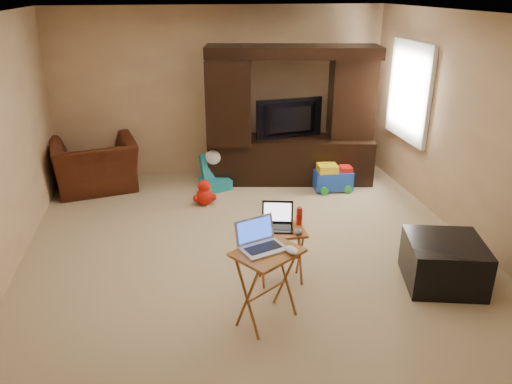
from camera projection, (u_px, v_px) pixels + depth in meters
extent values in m
plane|color=tan|center=(253.00, 251.00, 5.57)|extent=(5.50, 5.50, 0.00)
plane|color=silver|center=(252.00, 15.00, 4.62)|extent=(5.50, 5.50, 0.00)
plane|color=tan|center=(222.00, 92.00, 7.59)|extent=(5.00, 0.00, 5.00)
plane|color=tan|center=(343.00, 297.00, 2.60)|extent=(5.00, 0.00, 5.00)
plane|color=tan|center=(475.00, 132.00, 5.51)|extent=(0.00, 5.50, 5.50)
plane|color=white|center=(411.00, 92.00, 6.85)|extent=(0.00, 1.20, 1.20)
cube|color=white|center=(409.00, 92.00, 6.85)|extent=(0.06, 1.14, 1.34)
cube|color=black|center=(291.00, 116.00, 7.24)|extent=(2.49, 1.04, 1.98)
imported|color=black|center=(292.00, 120.00, 7.22)|extent=(1.02, 0.27, 0.58)
imported|color=#40170D|center=(95.00, 165.00, 7.14)|extent=(1.31, 1.20, 0.74)
cube|color=black|center=(444.00, 262.00, 4.90)|extent=(0.87, 0.87, 0.46)
cube|color=#A86D28|center=(267.00, 287.00, 4.29)|extent=(0.69, 0.66, 0.70)
cube|color=#A36027|center=(281.00, 256.00, 4.91)|extent=(0.44, 0.36, 0.58)
cube|color=#B6B5BA|center=(263.00, 237.00, 4.14)|extent=(0.44, 0.40, 0.24)
cube|color=black|center=(277.00, 218.00, 4.77)|extent=(0.35, 0.31, 0.24)
ellipsoid|color=silver|center=(292.00, 250.00, 4.12)|extent=(0.13, 0.16, 0.06)
ellipsoid|color=#45454B|center=(298.00, 232.00, 4.71)|extent=(0.10, 0.13, 0.05)
cylinder|color=red|center=(299.00, 216.00, 4.87)|extent=(0.06, 0.06, 0.18)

